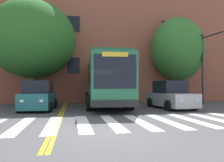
{
  "coord_description": "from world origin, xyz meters",
  "views": [
    {
      "loc": [
        -1.01,
        -7.1,
        1.55
      ],
      "look_at": [
        1.82,
        8.94,
        1.89
      ],
      "focal_mm": 35.0,
      "sensor_mm": 36.0,
      "label": 1
    }
  ],
  "objects_px": {
    "street_tree_curbside_large": "(178,50)",
    "car_black_behind_bus": "(92,91)",
    "city_bus": "(105,80)",
    "traffic_light_near_corner": "(216,53)",
    "street_tree_curbside_small": "(33,40)",
    "car_silver_far_lane": "(170,96)",
    "car_teal_near_lane": "(39,97)"
  },
  "relations": [
    {
      "from": "street_tree_curbside_large",
      "to": "car_black_behind_bus",
      "type": "bearing_deg",
      "value": 130.1
    },
    {
      "from": "city_bus",
      "to": "traffic_light_near_corner",
      "type": "xyz_separation_m",
      "value": [
        8.29,
        -2.07,
        2.04
      ]
    },
    {
      "from": "city_bus",
      "to": "street_tree_curbside_small",
      "type": "relative_size",
      "value": 1.36
    },
    {
      "from": "city_bus",
      "to": "car_silver_far_lane",
      "type": "height_order",
      "value": "city_bus"
    },
    {
      "from": "car_teal_near_lane",
      "to": "car_silver_far_lane",
      "type": "relative_size",
      "value": 0.87
    },
    {
      "from": "car_silver_far_lane",
      "to": "street_tree_curbside_large",
      "type": "height_order",
      "value": "street_tree_curbside_large"
    },
    {
      "from": "street_tree_curbside_large",
      "to": "street_tree_curbside_small",
      "type": "distance_m",
      "value": 12.42
    },
    {
      "from": "car_silver_far_lane",
      "to": "city_bus",
      "type": "bearing_deg",
      "value": 143.07
    },
    {
      "from": "street_tree_curbside_small",
      "to": "street_tree_curbside_large",
      "type": "bearing_deg",
      "value": 5.58
    },
    {
      "from": "car_black_behind_bus",
      "to": "street_tree_curbside_large",
      "type": "bearing_deg",
      "value": -49.9
    },
    {
      "from": "car_silver_far_lane",
      "to": "car_black_behind_bus",
      "type": "distance_m",
      "value": 13.6
    },
    {
      "from": "city_bus",
      "to": "street_tree_curbside_large",
      "type": "relative_size",
      "value": 1.59
    },
    {
      "from": "traffic_light_near_corner",
      "to": "street_tree_curbside_small",
      "type": "relative_size",
      "value": 0.65
    },
    {
      "from": "city_bus",
      "to": "street_tree_curbside_large",
      "type": "distance_m",
      "value": 7.64
    },
    {
      "from": "traffic_light_near_corner",
      "to": "street_tree_curbside_large",
      "type": "relative_size",
      "value": 0.76
    },
    {
      "from": "car_black_behind_bus",
      "to": "traffic_light_near_corner",
      "type": "distance_m",
      "value": 14.93
    },
    {
      "from": "car_teal_near_lane",
      "to": "street_tree_curbside_large",
      "type": "relative_size",
      "value": 0.49
    },
    {
      "from": "city_bus",
      "to": "car_teal_near_lane",
      "type": "xyz_separation_m",
      "value": [
        -4.56,
        -2.71,
        -1.11
      ]
    },
    {
      "from": "car_teal_near_lane",
      "to": "street_tree_curbside_small",
      "type": "bearing_deg",
      "value": 106.45
    },
    {
      "from": "car_teal_near_lane",
      "to": "car_silver_far_lane",
      "type": "bearing_deg",
      "value": -2.46
    },
    {
      "from": "traffic_light_near_corner",
      "to": "street_tree_curbside_small",
      "type": "xyz_separation_m",
      "value": [
        -13.71,
        2.29,
        1.03
      ]
    },
    {
      "from": "street_tree_curbside_large",
      "to": "street_tree_curbside_small",
      "type": "height_order",
      "value": "street_tree_curbside_small"
    },
    {
      "from": "car_silver_far_lane",
      "to": "street_tree_curbside_small",
      "type": "distance_m",
      "value": 10.91
    },
    {
      "from": "car_teal_near_lane",
      "to": "traffic_light_near_corner",
      "type": "distance_m",
      "value": 13.24
    },
    {
      "from": "car_teal_near_lane",
      "to": "car_black_behind_bus",
      "type": "bearing_deg",
      "value": 70.62
    },
    {
      "from": "city_bus",
      "to": "street_tree_curbside_large",
      "type": "xyz_separation_m",
      "value": [
        6.94,
        1.43,
        2.87
      ]
    },
    {
      "from": "car_teal_near_lane",
      "to": "traffic_light_near_corner",
      "type": "xyz_separation_m",
      "value": [
        12.84,
        0.64,
        3.15
      ]
    },
    {
      "from": "car_teal_near_lane",
      "to": "car_black_behind_bus",
      "type": "distance_m",
      "value": 13.3
    },
    {
      "from": "city_bus",
      "to": "street_tree_curbside_small",
      "type": "bearing_deg",
      "value": 177.63
    },
    {
      "from": "traffic_light_near_corner",
      "to": "street_tree_curbside_large",
      "type": "height_order",
      "value": "street_tree_curbside_large"
    },
    {
      "from": "car_teal_near_lane",
      "to": "car_black_behind_bus",
      "type": "relative_size",
      "value": 0.93
    },
    {
      "from": "city_bus",
      "to": "car_silver_far_lane",
      "type": "relative_size",
      "value": 2.82
    }
  ]
}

